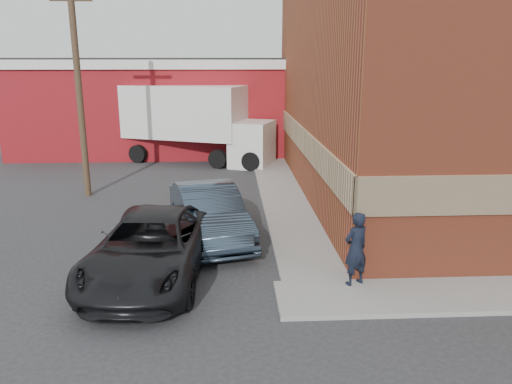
# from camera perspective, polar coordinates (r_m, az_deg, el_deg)

# --- Properties ---
(ground) EXTENTS (90.00, 90.00, 0.00)m
(ground) POSITION_cam_1_polar(r_m,az_deg,el_deg) (12.84, 4.26, -10.56)
(ground) COLOR #28282B
(ground) RESTS_ON ground
(brick_building) EXTENTS (14.25, 18.25, 9.36)m
(brick_building) POSITION_cam_1_polar(r_m,az_deg,el_deg) (22.83, 23.57, 11.63)
(brick_building) COLOR #994027
(brick_building) RESTS_ON ground
(sidewalk_west) EXTENTS (1.80, 18.00, 0.12)m
(sidewalk_west) POSITION_cam_1_polar(r_m,az_deg,el_deg) (21.31, 2.84, 0.07)
(sidewalk_west) COLOR gray
(sidewalk_west) RESTS_ON ground
(warehouse) EXTENTS (16.30, 8.30, 5.60)m
(warehouse) POSITION_cam_1_polar(r_m,az_deg,el_deg) (31.92, -11.22, 9.78)
(warehouse) COLOR maroon
(warehouse) RESTS_ON ground
(utility_pole) EXTENTS (2.00, 0.26, 9.00)m
(utility_pole) POSITION_cam_1_polar(r_m,az_deg,el_deg) (21.35, -19.68, 12.01)
(utility_pole) COLOR #4F3C27
(utility_pole) RESTS_ON ground
(man) EXTENTS (0.80, 0.70, 1.85)m
(man) POSITION_cam_1_polar(r_m,az_deg,el_deg) (12.47, 11.34, -6.38)
(man) COLOR black
(man) RESTS_ON sidewalk_south
(sedan) EXTENTS (3.02, 5.45, 1.70)m
(sedan) POSITION_cam_1_polar(r_m,az_deg,el_deg) (15.70, -5.36, -2.42)
(sedan) COLOR #2B3A49
(sedan) RESTS_ON ground
(suv_a) EXTENTS (3.32, 6.17, 1.65)m
(suv_a) POSITION_cam_1_polar(r_m,az_deg,el_deg) (13.24, -11.86, -6.17)
(suv_a) COLOR black
(suv_a) RESTS_ON ground
(box_truck) EXTENTS (8.77, 5.40, 4.17)m
(box_truck) POSITION_cam_1_polar(r_m,az_deg,el_deg) (27.42, -6.64, 8.30)
(box_truck) COLOR silver
(box_truck) RESTS_ON ground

